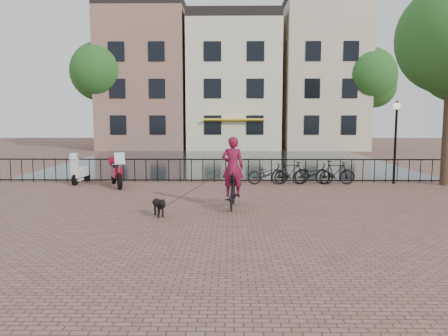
{
  "coord_description": "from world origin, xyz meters",
  "views": [
    {
      "loc": [
        0.19,
        -10.97,
        2.82
      ],
      "look_at": [
        0.0,
        3.0,
        1.2
      ],
      "focal_mm": 35.0,
      "sensor_mm": 36.0,
      "label": 1
    }
  ],
  "objects_px": {
    "lamp_post": "(396,128)",
    "cyclist": "(233,177)",
    "scooter": "(81,167)",
    "motorcycle": "(116,168)",
    "dog": "(159,206)"
  },
  "relations": [
    {
      "from": "lamp_post",
      "to": "cyclist",
      "type": "xyz_separation_m",
      "value": [
        -6.92,
        -5.14,
        -1.38
      ]
    },
    {
      "from": "lamp_post",
      "to": "motorcycle",
      "type": "xyz_separation_m",
      "value": [
        -11.67,
        -0.92,
        -1.63
      ]
    },
    {
      "from": "dog",
      "to": "motorcycle",
      "type": "bearing_deg",
      "value": 91.84
    },
    {
      "from": "motorcycle",
      "to": "scooter",
      "type": "distance_m",
      "value": 1.97
    },
    {
      "from": "lamp_post",
      "to": "dog",
      "type": "xyz_separation_m",
      "value": [
        -9.05,
        -6.3,
        -2.09
      ]
    },
    {
      "from": "dog",
      "to": "motorcycle",
      "type": "xyz_separation_m",
      "value": [
        -2.62,
        5.38,
        0.46
      ]
    },
    {
      "from": "lamp_post",
      "to": "scooter",
      "type": "height_order",
      "value": "lamp_post"
    },
    {
      "from": "motorcycle",
      "to": "lamp_post",
      "type": "bearing_deg",
      "value": -18.91
    },
    {
      "from": "cyclist",
      "to": "scooter",
      "type": "distance_m",
      "value": 8.27
    },
    {
      "from": "lamp_post",
      "to": "motorcycle",
      "type": "distance_m",
      "value": 11.82
    },
    {
      "from": "dog",
      "to": "motorcycle",
      "type": "height_order",
      "value": "motorcycle"
    },
    {
      "from": "dog",
      "to": "motorcycle",
      "type": "distance_m",
      "value": 6.0
    },
    {
      "from": "dog",
      "to": "lamp_post",
      "type": "bearing_deg",
      "value": 10.78
    },
    {
      "from": "lamp_post",
      "to": "cyclist",
      "type": "height_order",
      "value": "lamp_post"
    },
    {
      "from": "motorcycle",
      "to": "scooter",
      "type": "relative_size",
      "value": 1.38
    }
  ]
}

